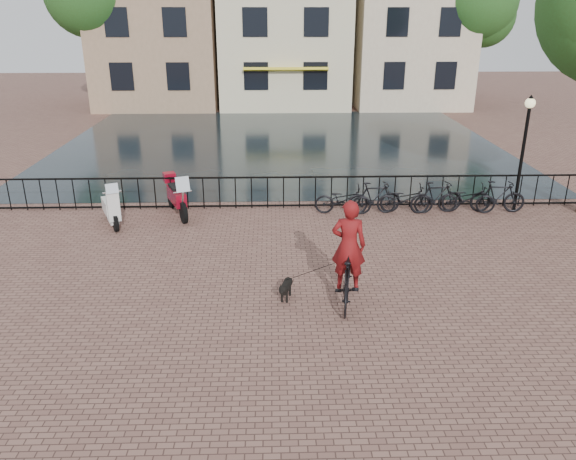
{
  "coord_description": "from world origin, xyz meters",
  "views": [
    {
      "loc": [
        -0.33,
        -8.76,
        5.81
      ],
      "look_at": [
        0.0,
        3.0,
        1.2
      ],
      "focal_mm": 35.0,
      "sensor_mm": 36.0,
      "label": 1
    }
  ],
  "objects_px": {
    "dog": "(286,289)",
    "motorcycle": "(176,192)",
    "cyclist": "(348,260)",
    "lamp_post": "(525,134)",
    "scooter": "(110,201)"
  },
  "relations": [
    {
      "from": "cyclist",
      "to": "dog",
      "type": "bearing_deg",
      "value": -1.59
    },
    {
      "from": "scooter",
      "to": "motorcycle",
      "type": "bearing_deg",
      "value": -1.35
    },
    {
      "from": "cyclist",
      "to": "dog",
      "type": "height_order",
      "value": "cyclist"
    },
    {
      "from": "motorcycle",
      "to": "dog",
      "type": "bearing_deg",
      "value": -82.33
    },
    {
      "from": "lamp_post",
      "to": "dog",
      "type": "bearing_deg",
      "value": -142.31
    },
    {
      "from": "cyclist",
      "to": "scooter",
      "type": "relative_size",
      "value": 1.68
    },
    {
      "from": "dog",
      "to": "motorcycle",
      "type": "distance_m",
      "value": 6.32
    },
    {
      "from": "lamp_post",
      "to": "cyclist",
      "type": "distance_m",
      "value": 8.49
    },
    {
      "from": "dog",
      "to": "motorcycle",
      "type": "xyz_separation_m",
      "value": [
        -3.17,
        5.45,
        0.49
      ]
    },
    {
      "from": "cyclist",
      "to": "scooter",
      "type": "distance_m",
      "value": 7.94
    },
    {
      "from": "lamp_post",
      "to": "scooter",
      "type": "distance_m",
      "value": 12.37
    },
    {
      "from": "lamp_post",
      "to": "dog",
      "type": "distance_m",
      "value": 9.43
    },
    {
      "from": "scooter",
      "to": "lamp_post",
      "type": "bearing_deg",
      "value": -20.34
    },
    {
      "from": "lamp_post",
      "to": "scooter",
      "type": "height_order",
      "value": "lamp_post"
    },
    {
      "from": "motorcycle",
      "to": "scooter",
      "type": "distance_m",
      "value": 1.94
    }
  ]
}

